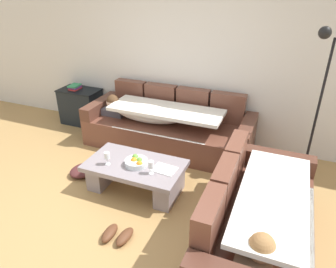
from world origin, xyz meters
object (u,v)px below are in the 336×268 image
at_px(side_cabinet, 81,106).
at_px(open_magazine, 164,169).
at_px(fruit_bowl, 137,162).
at_px(crumpled_garment, 84,170).
at_px(couch_along_wall, 166,127).
at_px(coffee_table, 135,173).
at_px(floor_lamp, 316,98).
at_px(book_stack_on_cabinet, 75,87).
at_px(wine_glass_near_right, 151,165).
at_px(wine_glass_near_left, 107,156).
at_px(couch_near_window, 258,222).
at_px(pair_of_shoes, 117,235).

bearing_deg(side_cabinet, open_magazine, -32.06).
bearing_deg(fruit_bowl, crumpled_garment, 177.01).
xyz_separation_m(couch_along_wall, coffee_table, (0.09, -1.19, -0.09)).
height_order(side_cabinet, floor_lamp, floor_lamp).
distance_m(couch_along_wall, open_magazine, 1.27).
xyz_separation_m(fruit_bowl, open_magazine, (0.35, 0.04, -0.04)).
xyz_separation_m(fruit_bowl, book_stack_on_cabinet, (-1.96, 1.43, 0.26)).
bearing_deg(wine_glass_near_right, wine_glass_near_left, -177.65).
relative_size(couch_near_window, side_cabinet, 2.74).
bearing_deg(floor_lamp, open_magazine, -144.05).
bearing_deg(wine_glass_near_right, crumpled_garment, 172.60).
bearing_deg(floor_lamp, crumpled_garment, -158.07).
height_order(wine_glass_near_left, side_cabinet, side_cabinet).
height_order(couch_near_window, pair_of_shoes, couch_near_window).
height_order(book_stack_on_cabinet, crumpled_garment, book_stack_on_cabinet).
distance_m(side_cabinet, book_stack_on_cabinet, 0.37).
distance_m(wine_glass_near_right, open_magazine, 0.21).
bearing_deg(couch_near_window, open_magazine, 69.36).
distance_m(wine_glass_near_left, pair_of_shoes, 0.96).
bearing_deg(fruit_bowl, open_magazine, 5.89).
bearing_deg(crumpled_garment, fruit_bowl, -2.99).
height_order(couch_along_wall, side_cabinet, couch_along_wall).
relative_size(couch_near_window, book_stack_on_cabinet, 8.44).
bearing_deg(crumpled_garment, couch_near_window, -10.63).
height_order(side_cabinet, book_stack_on_cabinet, book_stack_on_cabinet).
xyz_separation_m(coffee_table, book_stack_on_cabinet, (-1.92, 1.41, 0.44)).
relative_size(coffee_table, floor_lamp, 0.62).
relative_size(couch_along_wall, book_stack_on_cabinet, 10.96).
bearing_deg(side_cabinet, floor_lamp, -4.43).
relative_size(coffee_table, open_magazine, 4.29).
bearing_deg(book_stack_on_cabinet, wine_glass_near_right, -34.74).
height_order(side_cabinet, pair_of_shoes, side_cabinet).
height_order(couch_along_wall, wine_glass_near_right, couch_along_wall).
height_order(floor_lamp, crumpled_garment, floor_lamp).
bearing_deg(side_cabinet, crumpled_garment, -53.46).
relative_size(coffee_table, crumpled_garment, 3.00).
distance_m(couch_near_window, pair_of_shoes, 1.42).
distance_m(couch_near_window, fruit_bowl, 1.56).
bearing_deg(wine_glass_near_right, book_stack_on_cabinet, 145.26).
xyz_separation_m(couch_near_window, wine_glass_near_left, (-1.83, 0.28, 0.16)).
distance_m(fruit_bowl, side_cabinet, 2.37).
distance_m(fruit_bowl, floor_lamp, 2.31).
bearing_deg(open_magazine, wine_glass_near_right, -123.80).
height_order(couch_along_wall, wine_glass_near_left, couch_along_wall).
xyz_separation_m(wine_glass_near_right, crumpled_garment, (-1.09, 0.14, -0.44)).
bearing_deg(couch_along_wall, pair_of_shoes, -81.55).
xyz_separation_m(couch_along_wall, wine_glass_near_left, (-0.21, -1.33, 0.17)).
height_order(wine_glass_near_left, crumpled_garment, wine_glass_near_left).
bearing_deg(floor_lamp, side_cabinet, 175.57).
distance_m(open_magazine, crumpled_garment, 1.25).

